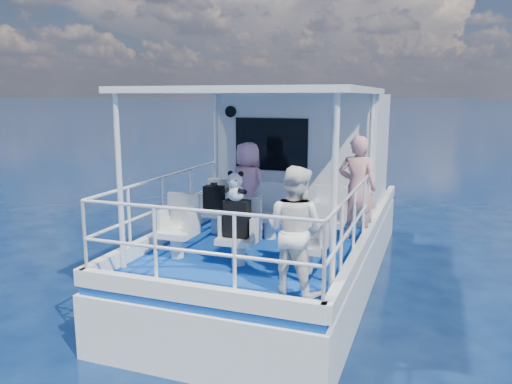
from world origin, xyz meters
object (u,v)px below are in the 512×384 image
at_px(passenger_port_fwd, 248,187).
at_px(panda, 236,186).
at_px(backpack_center, 237,219).
at_px(passenger_stbd_aft, 294,230).

height_order(passenger_port_fwd, panda, passenger_port_fwd).
bearing_deg(backpack_center, passenger_port_fwd, 106.53).
distance_m(passenger_port_fwd, panda, 1.80).
relative_size(passenger_stbd_aft, panda, 3.81).
relative_size(passenger_port_fwd, backpack_center, 3.00).
xyz_separation_m(passenger_stbd_aft, panda, (-0.94, 0.60, 0.33)).
bearing_deg(passenger_port_fwd, backpack_center, 121.65).
height_order(passenger_stbd_aft, panda, passenger_stbd_aft).
height_order(passenger_stbd_aft, backpack_center, passenger_stbd_aft).
height_order(passenger_port_fwd, passenger_stbd_aft, passenger_port_fwd).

